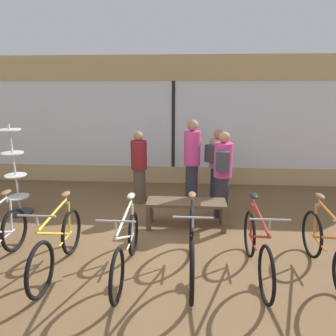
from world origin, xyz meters
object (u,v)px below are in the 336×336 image
Objects in this scene: bicycle_center_left at (126,248)px; customer_mid_floor at (139,166)px; bicycle_left at (58,245)px; display_bench at (186,206)px; accessory_rack at (16,178)px; customer_by_window at (217,164)px; customer_near_bench at (223,172)px; customer_near_rack at (192,161)px; bicycle_center_right at (191,247)px; bicycle_far_right at (327,249)px; bicycle_right at (257,248)px.

customer_mid_floor reaches higher than bicycle_center_left.
display_bench is (1.73, 1.45, 0.02)m from bicycle_left.
bicycle_left is 2.46m from accessory_rack.
customer_mid_floor is at bearing -174.62° from customer_by_window.
customer_near_bench is (0.04, -0.83, 0.04)m from customer_by_window.
customer_near_rack is 1.17× the size of customer_mid_floor.
bicycle_center_right is at bearing -101.46° from customer_by_window.
customer_near_rack is at bearing 132.87° from customer_near_bench.
bicycle_left is 0.96× the size of bicycle_far_right.
bicycle_center_left is 2.65m from customer_mid_floor.
customer_near_rack is at bearing 11.67° from accessory_rack.
bicycle_left is at bearing -178.02° from bicycle_right.
bicycle_center_left is (0.94, -0.00, -0.01)m from bicycle_left.
bicycle_right is 2.66m from customer_near_rack.
bicycle_center_right is at bearing -66.75° from customer_mid_floor.
bicycle_left is 0.98× the size of bicycle_center_left.
customer_mid_floor is at bearing 128.13° from bicycle_right.
customer_near_bench reaches higher than bicycle_center_right.
display_bench is 1.24m from customer_near_rack.
customer_mid_floor is at bearing 74.88° from bicycle_left.
bicycle_center_right reaches higher than bicycle_center_left.
bicycle_far_right is at bearing 1.66° from bicycle_right.
display_bench is 0.84× the size of customer_near_bench.
bicycle_left is 2.25m from display_bench.
bicycle_center_left is at bearing -118.52° from display_bench.
customer_near_rack reaches higher than customer_by_window.
customer_by_window is (-0.31, 2.67, 0.47)m from bicycle_right.
bicycle_center_right is 1.10× the size of customer_mid_floor.
customer_mid_floor is 0.94× the size of customer_near_bench.
bicycle_left is 2.73m from customer_mid_floor.
bicycle_left is 1.81m from bicycle_center_right.
customer_by_window reaches higher than bicycle_far_right.
customer_near_bench is at bearing -47.13° from customer_near_rack.
customer_near_bench is at bearing 123.39° from bicycle_far_right.
customer_near_bench reaches higher than customer_mid_floor.
customer_by_window reaches higher than bicycle_right.
bicycle_left is at bearing -130.55° from customer_by_window.
accessory_rack is (-1.60, 1.84, 0.35)m from bicycle_left.
bicycle_center_right is 0.87m from bicycle_right.
accessory_rack is 2.43m from customer_mid_floor.
accessory_rack reaches higher than customer_near_bench.
bicycle_center_left is 1.22× the size of display_bench.
bicycle_left is 3.66m from customer_by_window.
customer_by_window reaches higher than customer_mid_floor.
bicycle_far_right is at bearing 2.63° from bicycle_center_left.
bicycle_center_right is at bearing -86.76° from display_bench.
accessory_rack is at bearing 157.80° from bicycle_right.
bicycle_far_right is at bearing 2.79° from bicycle_center_right.
bicycle_far_right is at bearing 1.90° from bicycle_left.
customer_near_rack reaches higher than display_bench.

